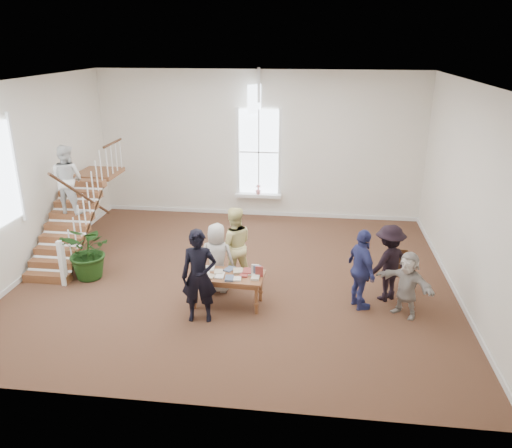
# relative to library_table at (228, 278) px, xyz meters

# --- Properties ---
(ground) EXTENTS (10.00, 10.00, 0.00)m
(ground) POSITION_rel_library_table_xyz_m (-0.04, 1.35, -0.62)
(ground) COLOR #4A2D1D
(ground) RESTS_ON ground
(room_shell) EXTENTS (10.49, 10.00, 10.00)m
(room_shell) POSITION_rel_library_table_xyz_m (-0.04, 5.74, -0.22)
(room_shell) COLOR white
(room_shell) RESTS_ON ground
(staircase) EXTENTS (1.10, 4.10, 2.92)m
(staircase) POSITION_rel_library_table_xyz_m (-4.39, 2.10, 1.00)
(staircase) COLOR brown
(staircase) RESTS_ON ground
(library_table) EXTENTS (1.54, 0.83, 0.77)m
(library_table) POSITION_rel_library_table_xyz_m (0.00, 0.00, 0.00)
(library_table) COLOR brown
(library_table) RESTS_ON ground
(police_officer) EXTENTS (0.75, 0.54, 1.92)m
(police_officer) POSITION_rel_library_table_xyz_m (-0.46, -0.65, 0.34)
(police_officer) COLOR black
(police_officer) RESTS_ON ground
(elderly_woman) EXTENTS (0.81, 0.55, 1.59)m
(elderly_woman) POSITION_rel_library_table_xyz_m (-0.36, 0.60, 0.17)
(elderly_woman) COLOR beige
(elderly_woman) RESTS_ON ground
(person_yellow) EXTENTS (1.04, 0.91, 1.82)m
(person_yellow) POSITION_rel_library_table_xyz_m (-0.06, 1.10, 0.29)
(person_yellow) COLOR #FBF09C
(person_yellow) RESTS_ON ground
(woman_cluster_a) EXTENTS (0.79, 1.11, 1.74)m
(woman_cluster_a) POSITION_rel_library_table_xyz_m (2.75, 0.23, 0.25)
(woman_cluster_a) COLOR navy
(woman_cluster_a) RESTS_ON ground
(woman_cluster_b) EXTENTS (1.26, 1.18, 1.70)m
(woman_cluster_b) POSITION_rel_library_table_xyz_m (3.35, 0.68, 0.23)
(woman_cluster_b) COLOR black
(woman_cluster_b) RESTS_ON ground
(woman_cluster_c) EXTENTS (1.26, 1.14, 1.39)m
(woman_cluster_c) POSITION_rel_library_table_xyz_m (3.65, 0.03, 0.07)
(woman_cluster_c) COLOR #B7ADA5
(woman_cluster_c) RESTS_ON ground
(floor_plant) EXTENTS (1.41, 1.28, 1.36)m
(floor_plant) POSITION_rel_library_table_xyz_m (-3.43, 0.86, 0.05)
(floor_plant) COLOR #1A3C13
(floor_plant) RESTS_ON ground
(side_chair) EXTENTS (0.40, 0.40, 0.92)m
(side_chair) POSITION_rel_library_table_xyz_m (3.65, 1.20, -0.12)
(side_chair) COLOR #3C1B10
(side_chair) RESTS_ON ground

